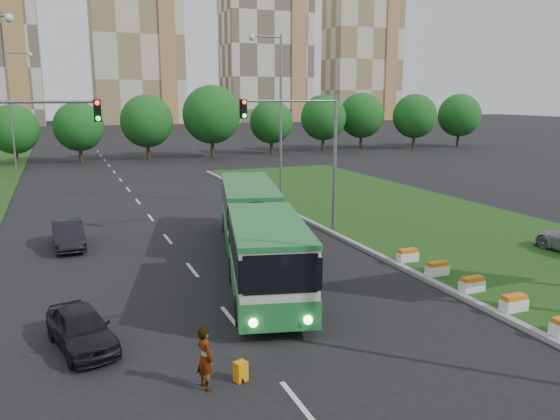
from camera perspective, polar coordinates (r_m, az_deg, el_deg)
name	(u,v)px	position (r m, az deg, el deg)	size (l,w,h in m)	color
ground	(306,306)	(21.14, 2.73, -9.99)	(360.00, 360.00, 0.00)	black
grass_median	(446,228)	(34.34, 16.99, -1.81)	(14.00, 60.00, 0.15)	#193F12
median_kerb	(345,239)	(30.51, 6.76, -3.01)	(0.30, 60.00, 0.18)	gray
lane_markings	(146,212)	(38.96, -13.83, -0.18)	(0.20, 100.00, 0.01)	silver
flower_planters	(492,293)	(22.65, 21.28, -8.08)	(1.10, 11.50, 0.60)	white
traffic_mast_median	(310,142)	(30.82, 3.11, 7.13)	(5.76, 0.32, 8.00)	slate
traffic_mast_left	(8,154)	(26.99, -26.54, 5.26)	(5.76, 0.32, 8.00)	slate
street_lamps	(170,134)	(28.35, -11.40, 7.84)	(36.00, 60.00, 12.00)	slate
tree_line	(203,122)	(75.13, -8.09, 9.11)	(120.00, 8.00, 9.00)	#165219
apartment_tower_ceast	(136,36)	(170.27, -14.79, 17.18)	(25.00, 15.00, 50.00)	beige
apartment_tower_east	(266,46)	(180.02, -1.49, 16.75)	(27.00, 15.00, 47.00)	beige
midrise_east	(362,60)	(194.85, 8.55, 15.22)	(24.00, 14.00, 40.00)	beige
articulated_bus	(252,229)	(25.61, -2.96, -2.02)	(2.68, 17.21, 2.83)	beige
car_left_near	(81,328)	(18.72, -20.06, -11.53)	(1.55, 3.84, 1.31)	black
car_left_far	(68,235)	(30.87, -21.25, -2.41)	(1.48, 4.24, 1.40)	black
pedestrian	(205,358)	(15.45, -7.84, -15.05)	(0.65, 0.43, 1.78)	gray
shopping_trolley	(241,371)	(15.96, -4.13, -16.47)	(0.33, 0.35, 0.57)	orange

